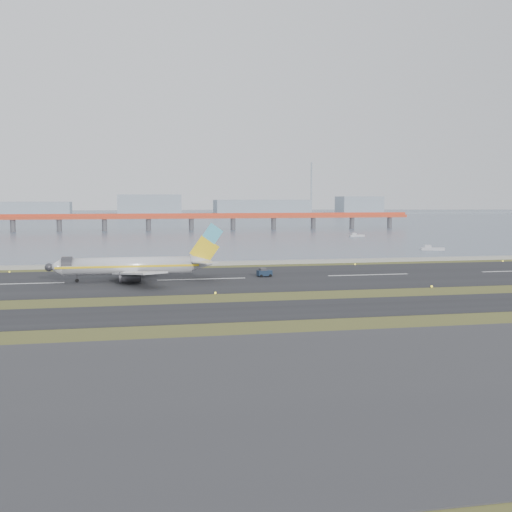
# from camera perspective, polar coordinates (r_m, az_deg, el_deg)

# --- Properties ---
(ground) EXTENTS (1000.00, 1000.00, 0.00)m
(ground) POSITION_cam_1_polar(r_m,az_deg,el_deg) (116.32, -3.12, -3.95)
(ground) COLOR #304318
(ground) RESTS_ON ground
(apron_strip) EXTENTS (1000.00, 50.00, 0.10)m
(apron_strip) POSITION_cam_1_polar(r_m,az_deg,el_deg) (63.68, 4.31, -11.64)
(apron_strip) COLOR #323235
(apron_strip) RESTS_ON ground
(taxiway_strip) EXTENTS (1000.00, 18.00, 0.10)m
(taxiway_strip) POSITION_cam_1_polar(r_m,az_deg,el_deg) (104.62, -2.16, -4.95)
(taxiway_strip) COLOR black
(taxiway_strip) RESTS_ON ground
(runway_strip) EXTENTS (1000.00, 45.00, 0.10)m
(runway_strip) POSITION_cam_1_polar(r_m,az_deg,el_deg) (145.75, -4.85, -2.08)
(runway_strip) COLOR black
(runway_strip) RESTS_ON ground
(seawall) EXTENTS (1000.00, 2.50, 1.00)m
(seawall) POSITION_cam_1_polar(r_m,az_deg,el_deg) (175.34, -6.00, -0.71)
(seawall) COLOR gray
(seawall) RESTS_ON ground
(bay_water) EXTENTS (1400.00, 800.00, 1.30)m
(bay_water) POSITION_cam_1_polar(r_m,az_deg,el_deg) (574.15, -9.88, 3.29)
(bay_water) COLOR #4D5C6F
(bay_water) RESTS_ON ground
(red_pier) EXTENTS (260.00, 5.00, 10.20)m
(red_pier) POSITION_cam_1_polar(r_m,az_deg,el_deg) (365.63, -5.78, 3.43)
(red_pier) COLOR #C33E21
(red_pier) RESTS_ON ground
(far_shoreline) EXTENTS (1400.00, 80.00, 60.50)m
(far_shoreline) POSITION_cam_1_polar(r_m,az_deg,el_deg) (734.34, -9.20, 4.17)
(far_shoreline) COLOR #8895A1
(far_shoreline) RESTS_ON ground
(airliner) EXTENTS (38.52, 32.89, 12.80)m
(airliner) POSITION_cam_1_polar(r_m,az_deg,el_deg) (144.60, -10.71, -0.85)
(airliner) COLOR silver
(airliner) RESTS_ON ground
(pushback_tug) EXTENTS (3.55, 2.38, 2.12)m
(pushback_tug) POSITION_cam_1_polar(r_m,az_deg,el_deg) (149.82, 0.73, -1.48)
(pushback_tug) COLOR #122033
(pushback_tug) RESTS_ON ground
(workboat_near) EXTENTS (8.34, 5.08, 1.93)m
(workboat_near) POSITION_cam_1_polar(r_m,az_deg,el_deg) (233.89, 15.37, 0.64)
(workboat_near) COLOR #B8B8BC
(workboat_near) RESTS_ON ground
(workboat_far) EXTENTS (7.70, 3.14, 1.82)m
(workboat_far) POSITION_cam_1_polar(r_m,az_deg,el_deg) (308.31, 8.89, 1.81)
(workboat_far) COLOR #B8B8BC
(workboat_far) RESTS_ON ground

